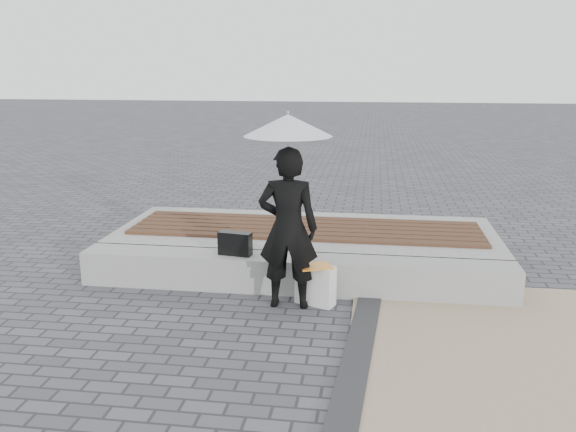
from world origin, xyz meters
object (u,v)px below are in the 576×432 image
at_px(canvas_tote, 315,285).
at_px(woman, 288,228).
at_px(seating_ledge, 294,273).
at_px(parasol, 288,125).
at_px(handbag, 235,243).

bearing_deg(canvas_tote, woman, -141.59).
bearing_deg(woman, canvas_tote, -165.10).
distance_m(seating_ledge, parasol, 1.81).
height_order(handbag, canvas_tote, handbag).
relative_size(woman, handbag, 4.51).
height_order(woman, canvas_tote, woman).
relative_size(seating_ledge, handbag, 13.03).
bearing_deg(canvas_tote, handbag, -179.06).
xyz_separation_m(parasol, canvas_tote, (0.29, 0.08, -1.72)).
relative_size(parasol, handbag, 3.01).
bearing_deg(handbag, seating_ledge, 11.21).
bearing_deg(woman, seating_ledge, -91.12).
height_order(woman, parasol, parasol).
xyz_separation_m(seating_ledge, parasol, (0.00, -0.48, 1.74)).
bearing_deg(parasol, handbag, 146.09).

